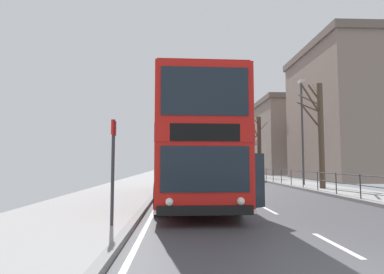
% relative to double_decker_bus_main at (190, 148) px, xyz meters
% --- Properties ---
extents(double_decker_bus_main, '(3.52, 11.63, 4.35)m').
position_rel_double_decker_bus_main_xyz_m(double_decker_bus_main, '(0.00, 0.00, 0.00)').
color(double_decker_bus_main, red).
rests_on(double_decker_bus_main, ground).
extents(background_bus_far_lane, '(2.82, 10.77, 3.11)m').
position_rel_double_decker_bus_main_xyz_m(background_bus_far_lane, '(5.31, 20.96, -0.58)').
color(background_bus_far_lane, red).
rests_on(background_bus_far_lane, ground).
extents(pedestrian_railing_far_kerb, '(0.05, 33.33, 1.02)m').
position_rel_double_decker_bus_main_xyz_m(pedestrian_railing_far_kerb, '(7.08, 5.73, -1.45)').
color(pedestrian_railing_far_kerb, '#2D3338').
rests_on(pedestrian_railing_far_kerb, ground).
extents(bus_stop_sign_near, '(0.08, 0.44, 2.54)m').
position_rel_double_decker_bus_main_xyz_m(bus_stop_sign_near, '(-2.09, -5.85, -0.57)').
color(bus_stop_sign_near, '#2D2D33').
rests_on(bus_stop_sign_near, ground).
extents(street_lamp_far_side, '(0.28, 0.60, 7.27)m').
position_rel_double_decker_bus_main_xyz_m(street_lamp_far_side, '(8.04, 8.08, 2.10)').
color(street_lamp_far_side, '#38383D').
rests_on(street_lamp_far_side, ground).
extents(bare_tree_far_00, '(1.75, 2.57, 6.63)m').
position_rel_double_decker_bus_main_xyz_m(bare_tree_far_00, '(7.92, 5.11, 1.30)').
color(bare_tree_far_00, '#4C3D2D').
rests_on(bare_tree_far_00, ground).
extents(bare_tree_far_01, '(2.81, 2.34, 7.09)m').
position_rel_double_decker_bus_main_xyz_m(bare_tree_far_01, '(7.94, 19.75, 1.14)').
color(bare_tree_far_01, '#423328').
rests_on(bare_tree_far_01, ground).
extents(bare_tree_far_02, '(1.88, 2.43, 5.52)m').
position_rel_double_decker_bus_main_xyz_m(bare_tree_far_02, '(8.45, 26.64, 0.39)').
color(bare_tree_far_02, '#423328').
rests_on(bare_tree_far_02, ground).
extents(background_building_00, '(10.75, 13.01, 13.19)m').
position_rel_double_decker_bus_main_xyz_m(background_building_00, '(17.34, 17.23, 4.34)').
color(background_building_00, slate).
rests_on(background_building_00, ground).
extents(background_building_01, '(12.98, 12.75, 10.87)m').
position_rel_double_decker_bus_main_xyz_m(background_building_01, '(17.74, 33.67, 3.18)').
color(background_building_01, slate).
rests_on(background_building_01, ground).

